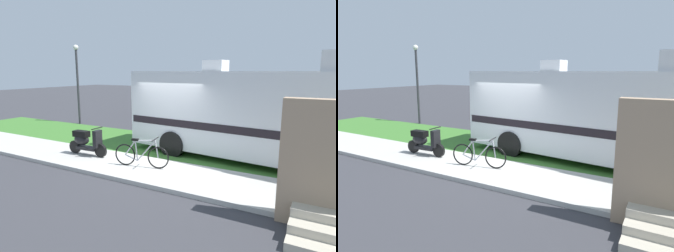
{
  "view_description": "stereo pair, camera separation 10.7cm",
  "coord_description": "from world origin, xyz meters",
  "views": [
    {
      "loc": [
        4.65,
        -7.9,
        2.87
      ],
      "look_at": [
        0.06,
        0.3,
        1.1
      ],
      "focal_mm": 31.13,
      "sensor_mm": 36.0,
      "label": 1
    },
    {
      "loc": [
        4.75,
        -7.85,
        2.87
      ],
      "look_at": [
        0.06,
        0.3,
        1.1
      ],
      "focal_mm": 31.13,
      "sensor_mm": 36.0,
      "label": 2
    }
  ],
  "objects": [
    {
      "name": "ground_plane",
      "position": [
        0.0,
        0.0,
        0.0
      ],
      "size": [
        80.0,
        80.0,
        0.0
      ],
      "primitive_type": "plane",
      "color": "#38383D"
    },
    {
      "name": "pickup_truck_near",
      "position": [
        3.69,
        6.37,
        0.93
      ],
      "size": [
        5.57,
        2.23,
        1.72
      ],
      "color": "#1E478C",
      "rests_on": "ground"
    },
    {
      "name": "street_lamp_post",
      "position": [
        -7.4,
        3.6,
        2.58
      ],
      "size": [
        0.28,
        0.28,
        4.25
      ],
      "color": "#333338",
      "rests_on": "ground"
    },
    {
      "name": "scooter",
      "position": [
        -2.32,
        -1.03,
        0.58
      ],
      "size": [
        1.55,
        0.5,
        0.97
      ],
      "color": "black",
      "rests_on": "ground"
    },
    {
      "name": "grass_strip",
      "position": [
        0.0,
        1.5,
        0.04
      ],
      "size": [
        24.0,
        3.4,
        0.08
      ],
      "color": "#3D752D",
      "rests_on": "ground"
    },
    {
      "name": "sidewalk",
      "position": [
        0.0,
        -1.2,
        0.06
      ],
      "size": [
        24.0,
        2.0,
        0.12
      ],
      "color": "beige",
      "rests_on": "ground"
    },
    {
      "name": "pickup_truck_far",
      "position": [
        -3.16,
        9.55,
        0.97
      ],
      "size": [
        5.62,
        2.36,
        1.82
      ],
      "color": "maroon",
      "rests_on": "ground"
    },
    {
      "name": "bicycle",
      "position": [
        -0.0,
        -1.17,
        0.49
      ],
      "size": [
        1.66,
        0.53,
        0.88
      ],
      "color": "black",
      "rests_on": "ground"
    },
    {
      "name": "motorhome_rv",
      "position": [
        2.5,
        1.34,
        1.6
      ],
      "size": [
        7.99,
        3.08,
        3.37
      ],
      "color": "silver",
      "rests_on": "ground"
    }
  ]
}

